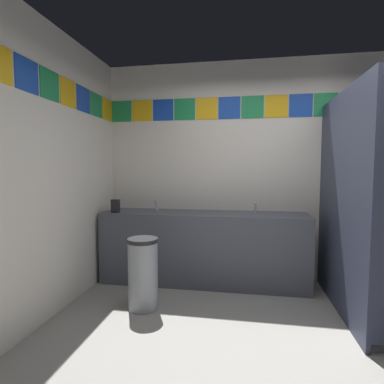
# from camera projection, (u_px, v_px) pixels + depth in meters

# --- Properties ---
(ground_plane) EXTENTS (9.39, 9.39, 0.00)m
(ground_plane) POSITION_uv_depth(u_px,v_px,m) (293.00, 355.00, 2.27)
(ground_plane) COLOR gray
(wall_back) EXTENTS (4.27, 0.09, 2.73)m
(wall_back) POSITION_uv_depth(u_px,v_px,m) (275.00, 170.00, 3.79)
(wall_back) COLOR silver
(wall_back) RESTS_ON ground_plane
(wall_side) EXTENTS (0.09, 3.24, 2.73)m
(wall_side) POSITION_uv_depth(u_px,v_px,m) (26.00, 171.00, 2.53)
(wall_side) COLOR silver
(wall_side) RESTS_ON ground_plane
(vanity_counter) EXTENTS (2.46, 0.55, 0.86)m
(vanity_counter) POSITION_uv_depth(u_px,v_px,m) (203.00, 247.00, 3.70)
(vanity_counter) COLOR #4C515B
(vanity_counter) RESTS_ON ground_plane
(faucet_left) EXTENTS (0.04, 0.10, 0.14)m
(faucet_left) POSITION_uv_depth(u_px,v_px,m) (157.00, 206.00, 3.85)
(faucet_left) COLOR silver
(faucet_left) RESTS_ON vanity_counter
(faucet_right) EXTENTS (0.04, 0.10, 0.14)m
(faucet_right) POSITION_uv_depth(u_px,v_px,m) (255.00, 209.00, 3.65)
(faucet_right) COLOR silver
(faucet_right) RESTS_ON vanity_counter
(soap_dispenser) EXTENTS (0.09, 0.09, 0.16)m
(soap_dispenser) POSITION_uv_depth(u_px,v_px,m) (115.00, 206.00, 3.68)
(soap_dispenser) COLOR black
(soap_dispenser) RESTS_ON vanity_counter
(stall_divider) EXTENTS (0.92, 1.53, 2.13)m
(stall_divider) POSITION_uv_depth(u_px,v_px,m) (370.00, 206.00, 2.65)
(stall_divider) COLOR #33384C
(stall_divider) RESTS_ON ground_plane
(trash_bin) EXTENTS (0.30, 0.30, 0.71)m
(trash_bin) POSITION_uv_depth(u_px,v_px,m) (143.00, 273.00, 3.00)
(trash_bin) COLOR #999EA3
(trash_bin) RESTS_ON ground_plane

